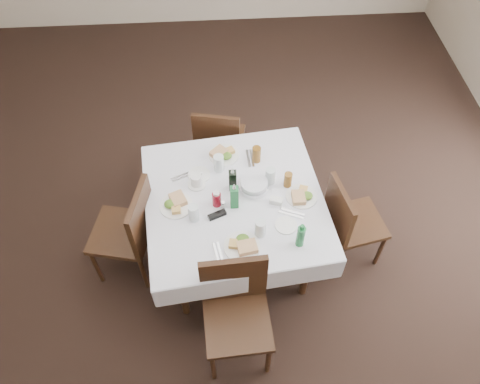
{
  "coord_description": "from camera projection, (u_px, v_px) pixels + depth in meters",
  "views": [
    {
      "loc": [
        0.03,
        -2.29,
        3.53
      ],
      "look_at": [
        0.18,
        -0.14,
        0.8
      ],
      "focal_mm": 35.0,
      "sensor_mm": 36.0,
      "label": 1
    }
  ],
  "objects": [
    {
      "name": "dining_table",
      "position": [
        234.0,
        205.0,
        3.56
      ],
      "size": [
        1.46,
        1.46,
        0.76
      ],
      "color": "black",
      "rests_on": "ground"
    },
    {
      "name": "bread_basket",
      "position": [
        254.0,
        185.0,
        3.53
      ],
      "size": [
        0.23,
        0.23,
        0.08
      ],
      "color": "silver",
      "rests_on": "dining_table"
    },
    {
      "name": "sunglasses",
      "position": [
        217.0,
        215.0,
        3.38
      ],
      "size": [
        0.14,
        0.09,
        0.03
      ],
      "color": "black",
      "rests_on": "dining_table"
    },
    {
      "name": "ketchup_bottle",
      "position": [
        217.0,
        199.0,
        3.41
      ],
      "size": [
        0.07,
        0.07,
        0.14
      ],
      "color": "maroon",
      "rests_on": "dining_table"
    },
    {
      "name": "cutlery_w",
      "position": [
        181.0,
        177.0,
        3.62
      ],
      "size": [
        0.16,
        0.1,
        0.01
      ],
      "color": "silver",
      "rests_on": "dining_table"
    },
    {
      "name": "water_n",
      "position": [
        219.0,
        163.0,
        3.61
      ],
      "size": [
        0.08,
        0.08,
        0.15
      ],
      "color": "silver",
      "rests_on": "dining_table"
    },
    {
      "name": "iced_tea_b",
      "position": [
        288.0,
        180.0,
        3.52
      ],
      "size": [
        0.06,
        0.06,
        0.13
      ],
      "color": "brown",
      "rests_on": "dining_table"
    },
    {
      "name": "salt_shaker",
      "position": [
        223.0,
        205.0,
        3.41
      ],
      "size": [
        0.03,
        0.03,
        0.07
      ],
      "color": "white",
      "rests_on": "dining_table"
    },
    {
      "name": "iced_tea_a",
      "position": [
        256.0,
        154.0,
        3.67
      ],
      "size": [
        0.07,
        0.07,
        0.14
      ],
      "color": "brown",
      "rests_on": "dining_table"
    },
    {
      "name": "chair_east",
      "position": [
        348.0,
        219.0,
        3.69
      ],
      "size": [
        0.49,
        0.49,
        0.88
      ],
      "color": "black",
      "rests_on": "ground"
    },
    {
      "name": "cutlery_s",
      "position": [
        219.0,
        254.0,
        3.19
      ],
      "size": [
        0.08,
        0.19,
        0.01
      ],
      "color": "silver",
      "rests_on": "dining_table"
    },
    {
      "name": "meal_south",
      "position": [
        243.0,
        245.0,
        3.21
      ],
      "size": [
        0.26,
        0.26,
        0.06
      ],
      "color": "white",
      "rests_on": "dining_table"
    },
    {
      "name": "chair_north",
      "position": [
        219.0,
        140.0,
        4.25
      ],
      "size": [
        0.49,
        0.49,
        0.87
      ],
      "color": "black",
      "rests_on": "ground"
    },
    {
      "name": "side_plate_b",
      "position": [
        286.0,
        225.0,
        3.34
      ],
      "size": [
        0.16,
        0.16,
        0.01
      ],
      "color": "white",
      "rests_on": "dining_table"
    },
    {
      "name": "room_shell",
      "position": [
        209.0,
        83.0,
        2.84
      ],
      "size": [
        6.04,
        7.04,
        2.8
      ],
      "color": "#C1AE94",
      "rests_on": "ground"
    },
    {
      "name": "oil_cruet_dark",
      "position": [
        233.0,
        180.0,
        3.47
      ],
      "size": [
        0.06,
        0.06,
        0.24
      ],
      "color": "black",
      "rests_on": "dining_table"
    },
    {
      "name": "oil_cruet_green",
      "position": [
        234.0,
        196.0,
        3.37
      ],
      "size": [
        0.06,
        0.06,
        0.25
      ],
      "color": "#1C7136",
      "rests_on": "dining_table"
    },
    {
      "name": "cutlery_e",
      "position": [
        292.0,
        213.0,
        3.4
      ],
      "size": [
        0.19,
        0.12,
        0.01
      ],
      "color": "silver",
      "rests_on": "dining_table"
    },
    {
      "name": "chair_west",
      "position": [
        131.0,
        228.0,
        3.59
      ],
      "size": [
        0.54,
        0.54,
        0.95
      ],
      "color": "black",
      "rests_on": "ground"
    },
    {
      "name": "coffee_mug",
      "position": [
        197.0,
        181.0,
        3.54
      ],
      "size": [
        0.14,
        0.14,
        0.1
      ],
      "color": "white",
      "rests_on": "dining_table"
    },
    {
      "name": "meal_north",
      "position": [
        223.0,
        154.0,
        3.75
      ],
      "size": [
        0.24,
        0.24,
        0.05
      ],
      "color": "white",
      "rests_on": "dining_table"
    },
    {
      "name": "sugar_caddy",
      "position": [
        276.0,
        201.0,
        3.45
      ],
      "size": [
        0.11,
        0.08,
        0.05
      ],
      "color": "white",
      "rests_on": "dining_table"
    },
    {
      "name": "meal_west",
      "position": [
        176.0,
        204.0,
        3.44
      ],
      "size": [
        0.25,
        0.25,
        0.05
      ],
      "color": "white",
      "rests_on": "dining_table"
    },
    {
      "name": "water_s",
      "position": [
        260.0,
        228.0,
        3.24
      ],
      "size": [
        0.08,
        0.08,
        0.14
      ],
      "color": "silver",
      "rests_on": "dining_table"
    },
    {
      "name": "water_w",
      "position": [
        194.0,
        213.0,
        3.33
      ],
      "size": [
        0.08,
        0.08,
        0.14
      ],
      "color": "silver",
      "rests_on": "dining_table"
    },
    {
      "name": "cutlery_n",
      "position": [
        250.0,
        158.0,
        3.74
      ],
      "size": [
        0.06,
        0.19,
        0.01
      ],
      "color": "silver",
      "rests_on": "dining_table"
    },
    {
      "name": "green_bottle",
      "position": [
        301.0,
        236.0,
        3.17
      ],
      "size": [
        0.06,
        0.06,
        0.22
      ],
      "color": "#1C7136",
      "rests_on": "dining_table"
    },
    {
      "name": "ground_plane",
      "position": [
        219.0,
        237.0,
        4.19
      ],
      "size": [
        7.0,
        7.0,
        0.0
      ],
      "primitive_type": "plane",
      "color": "black"
    },
    {
      "name": "side_plate_a",
      "position": [
        199.0,
        175.0,
        3.63
      ],
      "size": [
        0.17,
        0.17,
        0.01
      ],
      "color": "white",
      "rests_on": "dining_table"
    },
    {
      "name": "chair_south",
      "position": [
        236.0,
        305.0,
        3.19
      ],
      "size": [
        0.48,
        0.48,
        0.96
      ],
      "color": "black",
      "rests_on": "ground"
    },
    {
      "name": "water_e",
      "position": [
        270.0,
        176.0,
        3.54
      ],
      "size": [
        0.07,
        0.07,
        0.14
      ],
      "color": "silver",
      "rests_on": "dining_table"
    },
    {
      "name": "meal_east",
      "position": [
        302.0,
        196.0,
        3.48
      ],
      "size": [
        0.24,
        0.24,
        0.05
      ],
      "color": "white",
      "rests_on": "dining_table"
    },
    {
      "name": "pepper_shaker",
      "position": [
        234.0,
        203.0,
        3.42
      ],
      "size": [
        0.03,
        0.03,
        0.07
      ],
      "color": "#3A271B",
      "rests_on": "dining_table"
    }
  ]
}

